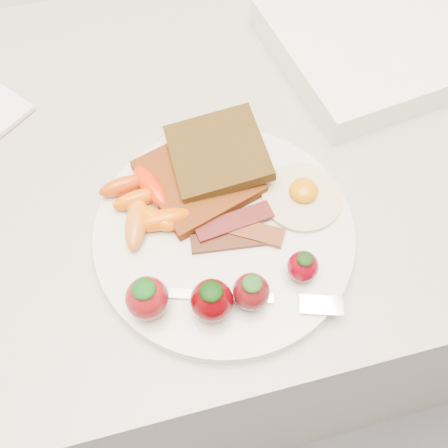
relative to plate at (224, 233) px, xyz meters
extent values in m
cube|color=gray|center=(-0.03, 0.14, -0.46)|extent=(2.00, 0.60, 0.90)
cylinder|color=beige|center=(0.00, 0.00, 0.00)|extent=(0.27, 0.27, 0.02)
cube|color=#401A04|center=(-0.01, 0.06, 0.02)|extent=(0.14, 0.14, 0.01)
cube|color=black|center=(0.01, 0.08, 0.03)|extent=(0.10, 0.10, 0.02)
cylinder|color=#F1E9CD|center=(0.09, 0.02, 0.01)|extent=(0.10, 0.10, 0.01)
ellipsoid|color=#D27603|center=(0.09, 0.02, 0.02)|extent=(0.03, 0.03, 0.02)
cube|color=black|center=(0.00, -0.02, 0.01)|extent=(0.08, 0.03, 0.00)
cube|color=#481603|center=(0.02, -0.01, 0.01)|extent=(0.08, 0.06, 0.00)
cube|color=black|center=(0.01, 0.00, 0.02)|extent=(0.08, 0.03, 0.00)
ellipsoid|color=#E15800|center=(-0.08, 0.05, 0.02)|extent=(0.05, 0.02, 0.02)
ellipsoid|color=#DB5E00|center=(-0.07, 0.03, 0.02)|extent=(0.06, 0.05, 0.02)
ellipsoid|color=#C86119|center=(-0.09, 0.02, 0.02)|extent=(0.04, 0.07, 0.02)
ellipsoid|color=red|center=(-0.06, 0.06, 0.02)|extent=(0.04, 0.07, 0.02)
ellipsoid|color=#BD3C08|center=(-0.09, 0.07, 0.02)|extent=(0.05, 0.03, 0.02)
ellipsoid|color=#DA4F00|center=(-0.06, 0.02, 0.02)|extent=(0.06, 0.02, 0.02)
ellipsoid|color=maroon|center=(-0.09, -0.06, 0.03)|extent=(0.04, 0.04, 0.05)
ellipsoid|color=#073C0A|center=(-0.09, -0.06, 0.05)|extent=(0.02, 0.02, 0.01)
ellipsoid|color=#4C0003|center=(-0.03, -0.08, 0.03)|extent=(0.04, 0.04, 0.04)
ellipsoid|color=black|center=(-0.03, -0.08, 0.05)|extent=(0.02, 0.02, 0.01)
ellipsoid|color=#570B0E|center=(0.01, -0.08, 0.03)|extent=(0.04, 0.04, 0.04)
ellipsoid|color=#1B4511|center=(0.01, -0.08, 0.05)|extent=(0.02, 0.02, 0.01)
ellipsoid|color=#6F000D|center=(0.06, -0.07, 0.03)|extent=(0.03, 0.03, 0.03)
ellipsoid|color=black|center=(0.06, -0.07, 0.04)|extent=(0.02, 0.02, 0.01)
cube|color=white|center=(-0.02, -0.07, 0.01)|extent=(0.10, 0.04, 0.00)
cube|color=silver|center=(0.07, -0.10, 0.01)|extent=(0.05, 0.03, 0.00)
cube|color=white|center=(0.28, 0.22, 0.01)|extent=(0.32, 0.27, 0.04)
camera|label=1|loc=(-0.06, -0.24, 0.46)|focal=40.00mm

